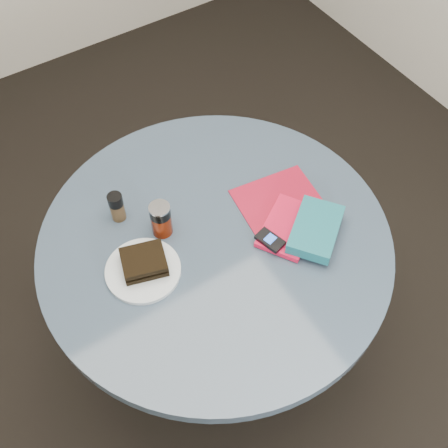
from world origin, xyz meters
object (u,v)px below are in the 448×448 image
sandwich (144,262)px  mp3_player (270,240)px  soda_can (161,219)px  red_book (289,227)px  pepper_grinder (117,207)px  headphones (307,254)px  plate (143,271)px  magazine (277,199)px  table (216,269)px  novel (316,229)px

sandwich → mp3_player: size_ratio=1.60×
soda_can → red_book: 0.36m
pepper_grinder → headphones: 0.55m
plate → magazine: plate is taller
plate → headphones: (0.40, -0.20, 0.00)m
soda_can → plate: bearing=-140.7°
mp3_player → table: bearing=139.0°
pepper_grinder → mp3_player: pepper_grinder is taller
plate → red_book: size_ratio=1.05×
plate → headphones: headphones is taller
soda_can → red_book: bearing=-32.1°
table → soda_can: 0.27m
plate → mp3_player: 0.36m
plate → soda_can: (0.11, 0.09, 0.05)m
table → headphones: (0.18, -0.18, 0.17)m
sandwich → novel: bearing=-20.4°
headphones → table: bearing=134.9°
soda_can → headphones: (0.29, -0.29, -0.05)m
mp3_player → pepper_grinder: bearing=134.3°
plate → sandwich: bearing=33.9°
novel → soda_can: bearing=107.3°
sandwich → headphones: 0.44m
red_book → headphones: size_ratio=2.17×
red_book → soda_can: bearing=115.8°
red_book → magazine: bearing=37.8°
pepper_grinder → novel: bearing=-40.0°
soda_can → headphones: bearing=-44.5°
red_book → pepper_grinder: bearing=109.9°
sandwich → pepper_grinder: bearing=84.5°
table → soda_can: (-0.11, 0.10, 0.22)m
plate → mp3_player: size_ratio=2.34×
table → headphones: bearing=-45.1°
sandwich → red_book: size_ratio=0.71×
pepper_grinder → magazine: (0.42, -0.19, -0.05)m
pepper_grinder → novel: 0.56m
red_book → mp3_player: mp3_player is taller
table → novel: novel is taller
table → pepper_grinder: size_ratio=10.30×
plate → table: bearing=-3.8°
magazine → red_book: 0.11m
pepper_grinder → plate: bearing=-98.0°
plate → mp3_player: bearing=-18.9°
magazine → sandwich: bearing=-172.5°
sandwich → soda_can: size_ratio=1.26×
table → sandwich: sandwich is taller
table → pepper_grinder: 0.36m
sandwich → soda_can: (0.10, 0.08, 0.02)m
table → sandwich: 0.29m
table → sandwich: (-0.21, 0.02, 0.20)m
plate → novel: novel is taller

